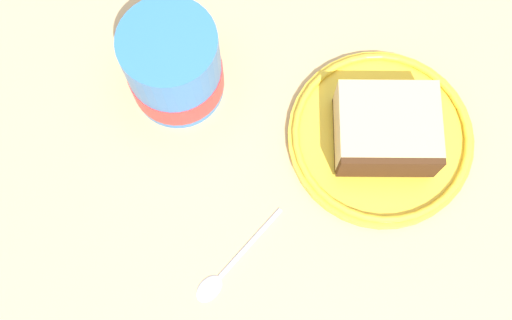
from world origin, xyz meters
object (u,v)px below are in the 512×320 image
object	(u,v)px
tea_mug	(173,68)
teaspoon	(222,273)
cake_slice	(386,130)
small_plate	(381,136)

from	to	relation	value
tea_mug	teaspoon	bearing A→B (deg)	130.08
cake_slice	tea_mug	distance (cm)	21.79
cake_slice	tea_mug	bearing A→B (deg)	9.67
small_plate	teaspoon	world-z (taller)	small_plate
tea_mug	teaspoon	world-z (taller)	tea_mug
small_plate	teaspoon	bearing A→B (deg)	66.73
small_plate	cake_slice	size ratio (longest dim) A/B	1.53
teaspoon	tea_mug	bearing A→B (deg)	-49.92
teaspoon	small_plate	bearing A→B (deg)	-113.27
cake_slice	teaspoon	size ratio (longest dim) A/B	1.04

